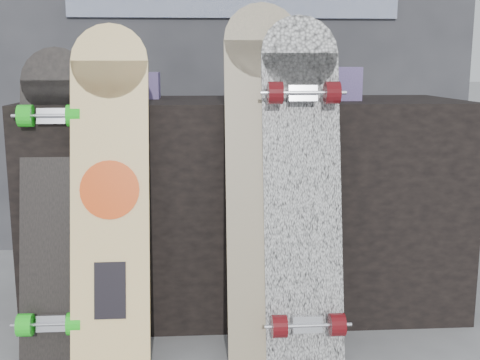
{
  "coord_description": "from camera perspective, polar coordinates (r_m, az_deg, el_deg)",
  "views": [
    {
      "loc": [
        -0.18,
        -1.76,
        0.93
      ],
      "look_at": [
        -0.04,
        0.2,
        0.55
      ],
      "focal_mm": 45.0,
      "sensor_mm": 36.0,
      "label": 1
    }
  ],
  "objects": [
    {
      "name": "merch_box_flat",
      "position": [
        2.34,
        4.23,
        8.45
      ],
      "size": [
        0.22,
        0.1,
        0.06
      ],
      "primitive_type": "cube",
      "color": "#D1B78C",
      "rests_on": "vendor_table"
    },
    {
      "name": "merch_box_purple",
      "position": [
        2.37,
        -9.85,
        8.83
      ],
      "size": [
        0.18,
        0.12,
        0.1
      ],
      "primitive_type": "cube",
      "color": "#43366E",
      "rests_on": "vendor_table"
    },
    {
      "name": "skateboard_dark",
      "position": [
        2.02,
        -17.21,
        -1.58
      ],
      "size": [
        0.22,
        0.32,
        0.99
      ],
      "rotation": [
        -0.25,
        0.0,
        0.0
      ],
      "color": "black",
      "rests_on": "ground"
    },
    {
      "name": "booth",
      "position": [
        3.12,
        -0.65,
        14.08
      ],
      "size": [
        2.4,
        0.22,
        2.2
      ],
      "color": "#303035",
      "rests_on": "ground"
    },
    {
      "name": "longboard_cascadia",
      "position": [
        1.91,
        5.96,
        -0.26
      ],
      "size": [
        0.25,
        0.33,
        1.09
      ],
      "rotation": [
        -0.23,
        0.0,
        0.0
      ],
      "color": "white",
      "rests_on": "ground"
    },
    {
      "name": "merch_box_small",
      "position": [
        2.27,
        9.36,
        9.01
      ],
      "size": [
        0.14,
        0.14,
        0.12
      ],
      "primitive_type": "cube",
      "color": "#43366E",
      "rests_on": "vendor_table"
    },
    {
      "name": "longboard_geisha",
      "position": [
        1.92,
        -12.23,
        -0.47
      ],
      "size": [
        0.24,
        0.28,
        1.06
      ],
      "rotation": [
        -0.25,
        0.0,
        0.0
      ],
      "color": "beige",
      "rests_on": "ground"
    },
    {
      "name": "longboard_celtic",
      "position": [
        1.91,
        2.34,
        0.95
      ],
      "size": [
        0.25,
        0.29,
        1.13
      ],
      "rotation": [
        -0.24,
        0.0,
        0.0
      ],
      "color": "beige",
      "rests_on": "ground"
    },
    {
      "name": "vendor_table",
      "position": [
        2.33,
        0.58,
        -2.24
      ],
      "size": [
        1.6,
        0.6,
        0.8
      ],
      "primitive_type": "cube",
      "color": "black",
      "rests_on": "ground"
    }
  ]
}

